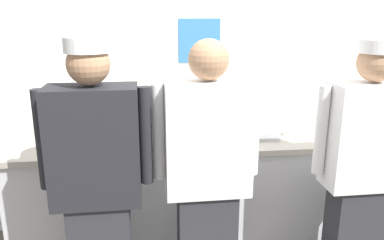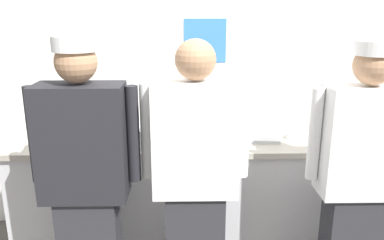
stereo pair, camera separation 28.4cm
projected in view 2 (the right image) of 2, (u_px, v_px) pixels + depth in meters
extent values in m
cube|color=white|center=(200.00, 72.00, 3.23)|extent=(4.39, 0.10, 2.66)
cube|color=#3370B7|center=(205.00, 41.00, 3.11)|extent=(0.34, 0.01, 0.34)
cube|color=silver|center=(202.00, 196.00, 3.03)|extent=(2.75, 0.62, 0.87)
cube|color=#A8A093|center=(203.00, 140.00, 2.90)|extent=(2.80, 0.68, 0.04)
cube|color=#232328|center=(82.00, 143.00, 2.13)|extent=(0.47, 0.24, 0.64)
cylinder|color=#232328|center=(34.00, 135.00, 2.15)|extent=(0.07, 0.07, 0.55)
cylinder|color=#232328|center=(133.00, 134.00, 2.16)|extent=(0.07, 0.07, 0.55)
sphere|color=tan|center=(76.00, 62.00, 2.00)|extent=(0.22, 0.22, 0.22)
cylinder|color=white|center=(74.00, 44.00, 1.98)|extent=(0.23, 0.23, 0.08)
cube|color=white|center=(195.00, 139.00, 2.18)|extent=(0.48, 0.24, 0.65)
cylinder|color=white|center=(147.00, 131.00, 2.20)|extent=(0.07, 0.07, 0.55)
cylinder|color=white|center=(243.00, 131.00, 2.21)|extent=(0.07, 0.07, 0.55)
sphere|color=tan|center=(195.00, 60.00, 2.06)|extent=(0.22, 0.22, 0.22)
cube|color=white|center=(364.00, 142.00, 2.20)|extent=(0.47, 0.24, 0.63)
cylinder|color=white|center=(315.00, 135.00, 2.22)|extent=(0.07, 0.07, 0.54)
sphere|color=tan|center=(374.00, 65.00, 2.08)|extent=(0.22, 0.22, 0.22)
cylinder|color=white|center=(376.00, 48.00, 2.05)|extent=(0.23, 0.23, 0.08)
cylinder|color=white|center=(59.00, 138.00, 2.86)|extent=(0.20, 0.20, 0.01)
cylinder|color=white|center=(59.00, 137.00, 2.85)|extent=(0.20, 0.20, 0.01)
cylinder|color=white|center=(59.00, 135.00, 2.85)|extent=(0.20, 0.20, 0.01)
cylinder|color=white|center=(59.00, 134.00, 2.85)|extent=(0.20, 0.20, 0.01)
cylinder|color=#B7BABF|center=(144.00, 132.00, 2.82)|extent=(0.39, 0.39, 0.13)
cube|color=#B7BABF|center=(248.00, 135.00, 2.91)|extent=(0.46, 0.35, 0.02)
cylinder|color=#56A333|center=(93.00, 122.00, 3.02)|extent=(0.06, 0.06, 0.15)
cone|color=#56A333|center=(92.00, 110.00, 3.00)|extent=(0.05, 0.05, 0.04)
cylinder|color=white|center=(369.00, 139.00, 2.81)|extent=(0.10, 0.10, 0.04)
cylinder|color=red|center=(369.00, 137.00, 2.81)|extent=(0.08, 0.08, 0.01)
cylinder|color=white|center=(344.00, 127.00, 3.07)|extent=(0.09, 0.09, 0.05)
cylinder|color=gold|center=(344.00, 125.00, 3.06)|extent=(0.07, 0.07, 0.01)
cylinder|color=white|center=(293.00, 136.00, 2.87)|extent=(0.10, 0.10, 0.04)
cylinder|color=red|center=(293.00, 134.00, 2.86)|extent=(0.08, 0.08, 0.01)
cylinder|color=white|center=(123.00, 129.00, 3.03)|extent=(0.11, 0.11, 0.04)
cylinder|color=red|center=(123.00, 127.00, 3.03)|extent=(0.09, 0.09, 0.01)
cylinder|color=white|center=(334.00, 132.00, 2.88)|extent=(0.09, 0.09, 0.08)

